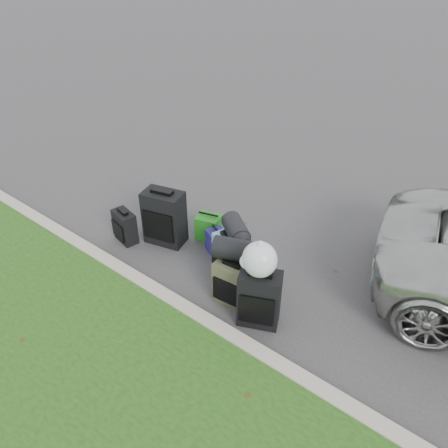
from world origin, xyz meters
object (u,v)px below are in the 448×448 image
Objects in this scene: tote_navy at (218,243)px; suitcase_large_black_left at (164,217)px; tote_green at (209,227)px; suitcase_teal at (227,254)px; suitcase_large_black_right at (259,299)px; suitcase_small_black at (125,226)px; suitcase_olive at (232,283)px.

suitcase_large_black_left is at bearing -137.42° from tote_navy.
suitcase_large_black_left reaches higher than tote_green.
suitcase_large_black_left reaches higher than tote_navy.
suitcase_teal is 0.78× the size of suitcase_large_black_right.
suitcase_small_black is at bearing -155.53° from tote_green.
suitcase_small_black is 1.26× the size of tote_green.
suitcase_teal is 0.82m from tote_green.
suitcase_large_black_left is at bearing 49.31° from suitcase_small_black.
suitcase_large_black_left is at bearing 141.97° from suitcase_large_black_right.
suitcase_large_black_right is at bearing -6.58° from tote_navy.
tote_green is (-0.69, 0.43, -0.09)m from suitcase_teal.
suitcase_teal is 1.63× the size of tote_navy.
tote_green is 1.12× the size of tote_navy.
suitcase_olive is 0.46m from suitcase_large_black_right.
tote_green is 0.38m from tote_navy.
tote_navy is (1.27, 0.61, -0.07)m from suitcase_small_black.
tote_navy is (-0.36, 0.24, -0.11)m from suitcase_teal.
suitcase_olive is 0.59m from suitcase_teal.
suitcase_olive is 1.40m from tote_green.
suitcase_large_black_right reaches higher than suitcase_teal.
suitcase_large_black_right is at bearing -47.39° from tote_green.
suitcase_large_black_right is at bearing -13.08° from suitcase_teal.
suitcase_large_black_right is 1.87× the size of tote_green.
tote_green reaches higher than tote_navy.
tote_green is at bearing 53.36° from suitcase_small_black.
suitcase_small_black is at bearing -158.06° from suitcase_large_black_left.
suitcase_large_black_left is 1.61m from suitcase_olive.
suitcase_teal is 1.00m from suitcase_large_black_right.
suitcase_large_black_left is 1.47× the size of suitcase_teal.
suitcase_teal is 0.44m from tote_navy.
suitcase_large_black_left reaches higher than suitcase_small_black.
tote_green is at bearing 136.41° from suitcase_olive.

